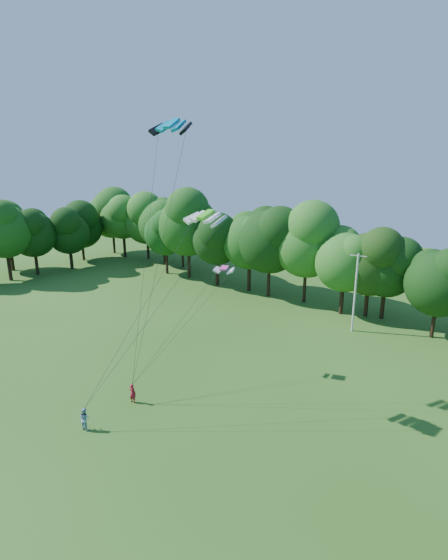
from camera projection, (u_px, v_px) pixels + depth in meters
The scene contains 10 objects.
ground at pixel (65, 453), 27.60m from camera, with size 160.00×160.00×0.00m, color #264E15.
utility_pole at pixel (355, 292), 45.35m from camera, with size 1.66×0.43×8.42m.
kite_flyer_left at pixel (133, 393), 33.01m from camera, with size 0.56×0.37×1.54m, color maroon.
kite_flyer_right at pixel (85, 419), 29.80m from camera, with size 0.79×0.61×1.62m, color #94B1CD.
kite_teal at pixel (172, 123), 31.08m from camera, with size 3.25×1.77×0.83m.
kite_green at pixel (206, 215), 29.56m from camera, with size 2.98×1.36×0.61m.
kite_pink at pixel (224, 268), 36.36m from camera, with size 1.92×1.42×0.28m.
tree_back_west at pixel (166, 232), 66.81m from camera, with size 7.32×7.32×10.65m.
tree_back_center at pixel (371, 256), 48.89m from camera, with size 7.90×7.90×11.50m.
tree_flank_west at pixel (8, 228), 68.52m from camera, with size 7.59×7.59×11.04m.
Camera 1 is at (22.68, -11.61, 18.27)m, focal length 28.00 mm.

